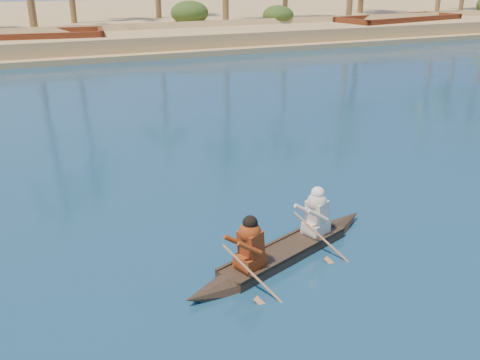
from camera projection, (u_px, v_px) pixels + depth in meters
name	position (u px, v px, depth m)	size (l,w,h in m)	color
ground	(445.00, 151.00, 17.25)	(160.00, 160.00, 0.00)	#0B274B
sandy_embankment	(127.00, 19.00, 57.06)	(150.00, 51.00, 1.50)	tan
shrub_cluster	(168.00, 26.00, 43.69)	(100.00, 6.00, 2.40)	#273F17
canoe	(285.00, 245.00, 10.76)	(5.07, 2.47, 1.42)	#33291B
barge_mid	(13.00, 47.00, 35.58)	(12.21, 5.39, 1.97)	maroon
barge_right	(399.00, 27.00, 47.40)	(12.68, 6.20, 2.02)	maroon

